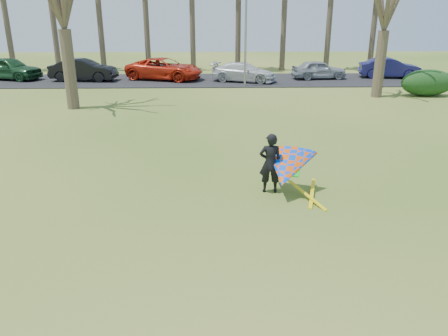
{
  "coord_description": "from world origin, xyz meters",
  "views": [
    {
      "loc": [
        -0.29,
        -9.09,
        5.11
      ],
      "look_at": [
        0.0,
        2.0,
        1.1
      ],
      "focal_mm": 35.0,
      "sensor_mm": 36.0,
      "label": 1
    }
  ],
  "objects_px": {
    "car_0": "(9,68)",
    "car_1": "(83,70)",
    "car_3": "(244,72)",
    "kite_flyer": "(285,167)",
    "car_4": "(319,70)",
    "streetlight": "(248,21)",
    "car_5": "(390,68)",
    "car_2": "(165,69)"
  },
  "relations": [
    {
      "from": "car_0",
      "to": "car_1",
      "type": "xyz_separation_m",
      "value": [
        5.91,
        -0.81,
        -0.04
      ]
    },
    {
      "from": "car_3",
      "to": "kite_flyer",
      "type": "height_order",
      "value": "kite_flyer"
    },
    {
      "from": "car_3",
      "to": "car_4",
      "type": "bearing_deg",
      "value": -59.3
    },
    {
      "from": "streetlight",
      "to": "car_5",
      "type": "distance_m",
      "value": 12.72
    },
    {
      "from": "streetlight",
      "to": "car_5",
      "type": "relative_size",
      "value": 1.71
    },
    {
      "from": "car_4",
      "to": "car_5",
      "type": "height_order",
      "value": "car_5"
    },
    {
      "from": "car_3",
      "to": "car_5",
      "type": "bearing_deg",
      "value": -62.78
    },
    {
      "from": "streetlight",
      "to": "car_1",
      "type": "height_order",
      "value": "streetlight"
    },
    {
      "from": "car_3",
      "to": "car_2",
      "type": "bearing_deg",
      "value": 98.12
    },
    {
      "from": "streetlight",
      "to": "car_3",
      "type": "bearing_deg",
      "value": 92.72
    },
    {
      "from": "car_5",
      "to": "kite_flyer",
      "type": "bearing_deg",
      "value": 161.65
    },
    {
      "from": "car_1",
      "to": "car_2",
      "type": "relative_size",
      "value": 0.84
    },
    {
      "from": "streetlight",
      "to": "car_4",
      "type": "relative_size",
      "value": 1.91
    },
    {
      "from": "streetlight",
      "to": "car_5",
      "type": "bearing_deg",
      "value": 17.86
    },
    {
      "from": "streetlight",
      "to": "car_2",
      "type": "distance_m",
      "value": 7.82
    },
    {
      "from": "car_2",
      "to": "car_3",
      "type": "height_order",
      "value": "car_2"
    },
    {
      "from": "car_1",
      "to": "car_5",
      "type": "height_order",
      "value": "car_1"
    },
    {
      "from": "car_0",
      "to": "car_1",
      "type": "relative_size",
      "value": 1.02
    },
    {
      "from": "car_5",
      "to": "kite_flyer",
      "type": "xyz_separation_m",
      "value": [
        -11.99,
        -23.03,
        0.02
      ]
    },
    {
      "from": "streetlight",
      "to": "kite_flyer",
      "type": "distance_m",
      "value": 19.62
    },
    {
      "from": "car_1",
      "to": "car_3",
      "type": "height_order",
      "value": "car_1"
    },
    {
      "from": "car_5",
      "to": "car_2",
      "type": "bearing_deg",
      "value": 100.77
    },
    {
      "from": "streetlight",
      "to": "car_2",
      "type": "height_order",
      "value": "streetlight"
    },
    {
      "from": "car_1",
      "to": "kite_flyer",
      "type": "xyz_separation_m",
      "value": [
        11.84,
        -22.04,
        -0.02
      ]
    },
    {
      "from": "car_2",
      "to": "car_5",
      "type": "height_order",
      "value": "car_2"
    },
    {
      "from": "car_1",
      "to": "kite_flyer",
      "type": "bearing_deg",
      "value": -146.76
    },
    {
      "from": "streetlight",
      "to": "car_3",
      "type": "distance_m",
      "value": 4.24
    },
    {
      "from": "streetlight",
      "to": "car_3",
      "type": "height_order",
      "value": "streetlight"
    },
    {
      "from": "car_0",
      "to": "car_5",
      "type": "xyz_separation_m",
      "value": [
        29.74,
        0.18,
        -0.08
      ]
    },
    {
      "from": "car_3",
      "to": "kite_flyer",
      "type": "distance_m",
      "value": 21.35
    },
    {
      "from": "car_3",
      "to": "car_5",
      "type": "relative_size",
      "value": 1.03
    },
    {
      "from": "streetlight",
      "to": "car_4",
      "type": "height_order",
      "value": "streetlight"
    },
    {
      "from": "car_0",
      "to": "car_2",
      "type": "relative_size",
      "value": 0.85
    },
    {
      "from": "car_3",
      "to": "car_1",
      "type": "bearing_deg",
      "value": 105.85
    },
    {
      "from": "kite_flyer",
      "to": "streetlight",
      "type": "bearing_deg",
      "value": 88.86
    },
    {
      "from": "car_4",
      "to": "car_5",
      "type": "xyz_separation_m",
      "value": [
        5.75,
        0.45,
        0.06
      ]
    },
    {
      "from": "car_4",
      "to": "car_0",
      "type": "bearing_deg",
      "value": 82.65
    },
    {
      "from": "streetlight",
      "to": "car_2",
      "type": "relative_size",
      "value": 1.36
    },
    {
      "from": "car_2",
      "to": "car_5",
      "type": "xyz_separation_m",
      "value": [
        17.75,
        0.5,
        -0.05
      ]
    },
    {
      "from": "car_1",
      "to": "kite_flyer",
      "type": "height_order",
      "value": "kite_flyer"
    },
    {
      "from": "car_4",
      "to": "kite_flyer",
      "type": "height_order",
      "value": "kite_flyer"
    },
    {
      "from": "car_0",
      "to": "car_4",
      "type": "distance_m",
      "value": 23.99
    }
  ]
}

